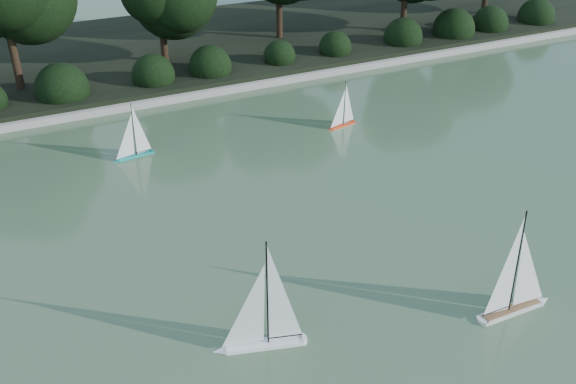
% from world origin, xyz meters
% --- Properties ---
extents(ground, '(80.00, 80.00, 0.00)m').
position_xyz_m(ground, '(0.00, 0.00, 0.00)').
color(ground, '#364F2F').
rests_on(ground, ground).
extents(pond_coping, '(40.00, 0.35, 0.18)m').
position_xyz_m(pond_coping, '(0.00, 9.00, 0.09)').
color(pond_coping, gray).
rests_on(pond_coping, ground).
extents(far_bank, '(40.00, 8.00, 0.30)m').
position_xyz_m(far_bank, '(0.00, 13.00, 0.15)').
color(far_bank, black).
rests_on(far_bank, ground).
extents(shrub_hedge, '(29.10, 1.10, 1.10)m').
position_xyz_m(shrub_hedge, '(0.00, 9.90, 0.45)').
color(shrub_hedge, black).
rests_on(shrub_hedge, ground).
extents(sailboat_white_a, '(1.30, 0.55, 1.79)m').
position_xyz_m(sailboat_white_a, '(-1.30, -0.21, 0.28)').
color(sailboat_white_a, white).
rests_on(sailboat_white_a, ground).
extents(sailboat_white_b, '(1.32, 0.24, 1.81)m').
position_xyz_m(sailboat_white_b, '(2.40, -1.21, 0.28)').
color(sailboat_white_b, silver).
rests_on(sailboat_white_b, ground).
extents(sailboat_orange, '(0.86, 0.30, 1.18)m').
position_xyz_m(sailboat_orange, '(3.49, 5.67, 0.18)').
color(sailboat_orange, '#E83C11').
rests_on(sailboat_orange, ground).
extents(sailboat_teal, '(0.96, 0.28, 1.31)m').
position_xyz_m(sailboat_teal, '(-1.35, 6.25, 0.21)').
color(sailboat_teal, teal).
rests_on(sailboat_teal, ground).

